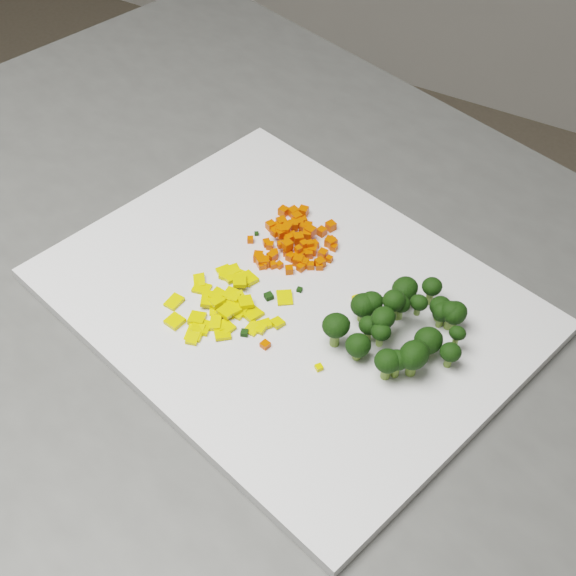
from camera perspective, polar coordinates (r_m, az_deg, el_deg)
The scene contains 152 objects.
counter_block at distance 1.12m, azimuth -1.26°, elevation -16.74°, with size 1.07×0.75×0.90m, color #494947.
cutting_board at distance 0.74m, azimuth 0.00°, elevation -0.83°, with size 0.41×0.32×0.01m, color silver.
carrot_pile at distance 0.77m, azimuth 0.26°, elevation 3.85°, with size 0.09×0.09×0.03m, color #D53602, non-canonical shape.
pepper_pile at distance 0.72m, azimuth -4.41°, elevation -0.70°, with size 0.11×0.11×0.01m, color #D7B90B, non-canonical shape.
broccoli_pile at distance 0.69m, azimuth 7.62°, elevation -1.87°, with size 0.11×0.11×0.05m, color black, non-canonical shape.
carrot_cube_0 at distance 0.77m, azimuth -0.12°, elevation 2.54°, with size 0.01×0.01×0.01m, color #D53602.
carrot_cube_1 at distance 0.80m, azimuth 0.79°, elevation 4.65°, with size 0.01×0.01×0.01m, color #D53602.
carrot_cube_2 at distance 0.77m, azimuth 0.75°, elevation 3.55°, with size 0.01×0.01×0.01m, color #D53602.
carrot_cube_3 at distance 0.76m, azimuth -2.12°, elevation 2.24°, with size 0.01×0.01×0.01m, color #D53602.
carrot_cube_4 at distance 0.77m, azimuth -0.09°, elevation 3.40°, with size 0.01×0.01×0.01m, color #D53602.
carrot_cube_5 at distance 0.76m, azimuth 0.73°, elevation 1.96°, with size 0.01×0.01×0.01m, color #D53602.
carrot_cube_6 at distance 0.79m, azimuth -1.24°, elevation 4.45°, with size 0.01×0.01×0.01m, color #D53602.
carrot_cube_7 at distance 0.75m, azimuth 1.60°, elevation 1.61°, with size 0.01×0.01×0.01m, color #D53602.
carrot_cube_8 at distance 0.76m, azimuth 0.17°, elevation 2.23°, with size 0.01×0.01×0.01m, color #D53602.
carrot_cube_9 at distance 0.78m, azimuth -0.25°, elevation 4.12°, with size 0.01×0.01×0.01m, color #D53602.
carrot_cube_10 at distance 0.80m, azimuth 1.10°, elevation 4.82°, with size 0.01×0.01×0.01m, color #D53602.
carrot_cube_11 at distance 0.79m, azimuth 1.10°, elevation 4.31°, with size 0.01×0.01×0.01m, color #D53602.
carrot_cube_12 at distance 0.76m, azimuth 0.75°, elevation 2.77°, with size 0.01×0.01×0.01m, color #D53602.
carrot_cube_13 at distance 0.79m, azimuth -1.10°, elevation 4.28°, with size 0.01×0.01×0.01m, color #D53602.
carrot_cube_14 at distance 0.77m, azimuth 1.55°, elevation 3.13°, with size 0.01×0.01×0.01m, color #D53602.
carrot_cube_15 at distance 0.77m, azimuth 0.11°, elevation 2.74°, with size 0.01×0.01×0.01m, color #D53602.
carrot_cube_16 at distance 0.76m, azimuth -1.92°, elevation 1.91°, with size 0.01×0.01×0.01m, color #D53602.
carrot_cube_17 at distance 0.75m, azimuth -1.08°, elevation 1.64°, with size 0.01×0.01×0.01m, color #D53602.
carrot_cube_18 at distance 0.80m, azimuth -0.45°, elevation 4.68°, with size 0.01×0.01×0.01m, color #D53602.
carrot_cube_19 at distance 0.78m, azimuth -0.93°, elevation 3.99°, with size 0.01×0.01×0.01m, color #D53602.
carrot_cube_20 at distance 0.77m, azimuth -1.29°, elevation 3.04°, with size 0.01×0.01×0.01m, color #D53602.
carrot_cube_21 at distance 0.79m, azimuth -0.71°, elevation 4.43°, with size 0.01×0.01×0.01m, color #D53602.
carrot_cube_22 at distance 0.76m, azimuth 1.16°, elevation 1.79°, with size 0.01×0.01×0.01m, color #D53602.
carrot_cube_23 at distance 0.78m, azimuth 0.31°, elevation 3.76°, with size 0.01×0.01×0.01m, color #D53602.
carrot_cube_24 at distance 0.77m, azimuth -0.54°, elevation 3.91°, with size 0.01×0.01×0.01m, color #D53602.
carrot_cube_25 at distance 0.76m, azimuth 2.29°, elevation 1.79°, with size 0.01×0.01×0.01m, color #D53602.
carrot_cube_26 at distance 0.76m, azimuth -1.68°, elevation 1.87°, with size 0.01×0.01×0.01m, color #D53602.
carrot_cube_27 at distance 0.76m, azimuth 1.47°, elevation 2.43°, with size 0.01×0.01×0.01m, color #D53602.
carrot_cube_28 at distance 0.80m, azimuth 0.49°, elevation 4.81°, with size 0.01×0.01×0.01m, color #D53602.
carrot_cube_29 at distance 0.80m, azimuth 0.62°, elevation 5.05°, with size 0.01×0.01×0.01m, color #D53602.
carrot_cube_30 at distance 0.76m, azimuth 2.95°, elevation 2.07°, with size 0.01×0.01×0.01m, color #D53602.
carrot_cube_31 at distance 0.77m, azimuth -0.52°, elevation 3.10°, with size 0.01×0.01×0.01m, color #D53602.
carrot_cube_32 at distance 0.76m, azimuth 0.92°, elevation 1.89°, with size 0.01×0.01×0.01m, color #D53602.
carrot_cube_33 at distance 0.78m, azimuth 0.02°, elevation 3.62°, with size 0.01×0.01×0.01m, color #D53602.
carrot_cube_34 at distance 0.77m, azimuth 0.06°, elevation 2.56°, with size 0.01×0.01×0.01m, color #D53602.
carrot_cube_35 at distance 0.76m, azimuth -0.05°, elevation 3.07°, with size 0.01×0.01×0.01m, color #D53602.
carrot_cube_36 at distance 0.78m, azimuth -2.70°, elevation 3.45°, with size 0.01×0.01×0.01m, color #D53602.
carrot_cube_37 at distance 0.77m, azimuth 0.07°, elevation 3.57°, with size 0.01×0.01×0.01m, color #D53602.
carrot_cube_38 at distance 0.78m, azimuth -1.53°, elevation 3.23°, with size 0.01×0.01×0.01m, color #D53602.
carrot_cube_39 at distance 0.78m, azimuth 1.36°, elevation 3.81°, with size 0.01×0.01×0.01m, color #D53602.
carrot_cube_40 at distance 0.76m, azimuth -1.28°, elevation 2.11°, with size 0.01×0.01×0.01m, color #D53602.
carrot_cube_41 at distance 0.78m, azimuth 0.40°, elevation 4.49°, with size 0.01×0.01×0.01m, color #D53602.
carrot_cube_42 at distance 0.78m, azimuth 3.00°, elevation 3.29°, with size 0.01×0.01×0.01m, color #D53602.
carrot_cube_43 at distance 0.78m, azimuth -0.06°, elevation 4.29°, with size 0.01×0.01×0.01m, color #D53602.
carrot_cube_44 at distance 0.75m, azimuth -0.61°, elevation 1.64°, with size 0.01×0.01×0.01m, color #D53602.
carrot_cube_45 at distance 0.76m, azimuth 0.79°, elevation 2.39°, with size 0.01×0.01×0.01m, color #D53602.
carrot_cube_46 at distance 0.75m, azimuth 0.91°, elevation 1.46°, with size 0.01×0.01×0.01m, color #D53602.
carrot_cube_47 at distance 0.81m, azimuth -0.32°, elevation 5.48°, with size 0.01×0.01×0.01m, color #D53602.
carrot_cube_48 at distance 0.78m, azimuth 3.08°, elevation 3.25°, with size 0.01×0.01×0.01m, color #D53602.
carrot_cube_49 at distance 0.77m, azimuth 1.14°, elevation 3.12°, with size 0.01×0.01×0.01m, color #D53602.
carrot_cube_50 at distance 0.76m, azimuth -1.67°, elevation 1.74°, with size 0.01×0.01×0.01m, color #D53602.
carrot_cube_51 at distance 0.78m, azimuth -0.06°, elevation 3.67°, with size 0.01×0.01×0.01m, color #D53602.
carrot_cube_52 at distance 0.77m, azimuth 1.78°, elevation 2.95°, with size 0.01×0.01×0.01m, color #D53602.
carrot_cube_53 at distance 0.81m, azimuth 1.11°, elevation 5.48°, with size 0.01×0.01×0.01m, color #D53602.
carrot_cube_54 at distance 0.77m, azimuth 3.27°, elevation 2.90°, with size 0.01×0.01×0.01m, color #D53602.
carrot_cube_55 at distance 0.77m, azimuth 1.74°, elevation 2.72°, with size 0.01×0.01×0.01m, color #D53602.
carrot_cube_56 at distance 0.79m, azimuth 3.05°, elevation 4.36°, with size 0.01×0.01×0.01m, color #D53602.
carrot_cube_57 at distance 0.75m, azimuth 2.25°, elevation 1.57°, with size 0.01×0.01×0.01m, color #D53602.
carrot_cube_58 at distance 0.79m, azimuth 1.44°, elevation 4.39°, with size 0.01×0.01×0.01m, color #D53602.
carrot_cube_59 at distance 0.78m, azimuth -0.10°, elevation 3.10°, with size 0.01×0.01×0.01m, color #D53602.
carrot_cube_60 at distance 0.77m, azimuth -0.96°, elevation 2.50°, with size 0.01×0.01×0.01m, color #D53602.
carrot_cube_61 at distance 0.75m, azimuth 0.08°, elevation 1.30°, with size 0.01×0.01×0.01m, color #D53602.
carrot_cube_62 at distance 0.79m, azimuth 3.06°, elevation 4.43°, with size 0.01×0.01×0.01m, color #D53602.
carrot_cube_63 at distance 0.75m, azimuth -1.91°, elevation 1.57°, with size 0.01×0.01×0.01m, color #D53602.
carrot_cube_64 at distance 0.76m, azimuth 2.50°, elevation 2.44°, with size 0.01×0.01×0.01m, color #D53602.
carrot_cube_65 at distance 0.79m, azimuth 2.41°, elevation 4.03°, with size 0.01×0.01×0.01m, color #D53602.
carrot_cube_66 at distance 0.77m, azimuth 1.87°, elevation 3.10°, with size 0.01×0.01×0.01m, color #D53602.
carrot_cube_67 at distance 0.76m, azimuth -1.14°, elevation 2.27°, with size 0.01×0.01×0.01m, color #D53602.
carrot_cube_68 at distance 0.78m, azimuth -0.50°, elevation 4.11°, with size 0.01×0.01×0.01m, color #D53602.
carrot_cube_69 at distance 0.81m, azimuth 0.39°, elevation 5.42°, with size 0.01×0.01×0.01m, color #D53602.
carrot_cube_70 at distance 0.78m, azimuth 1.61°, elevation 4.05°, with size 0.01×0.01×0.01m, color #D53602.
carrot_cube_71 at distance 0.79m, azimuth 0.12°, elevation 4.41°, with size 0.01×0.01×0.01m, color #D53602.
carrot_cube_72 at distance 0.77m, azimuth 1.10°, elevation 2.52°, with size 0.01×0.01×0.01m, color #D53602.
pepper_chunk_0 at distance 0.75m, azimuth -4.02°, elevation 0.70°, with size 0.01×0.01×0.00m, color #D7B90B.
pepper_chunk_1 at distance 0.71m, azimuth -1.69°, elevation -2.59°, with size 0.01×0.01×0.00m, color #D7B90B.
pepper_chunk_2 at distance 0.72m, azimuth -3.72°, elevation -1.66°, with size 0.02×0.01×0.00m, color #D7B90B.
pepper_chunk_3 at distance 0.71m, azimuth -8.05°, elevation -2.36°, with size 0.01×0.01×0.00m, color #D7B90B.
pepper_chunk_4 at distance 0.70m, azimuth -6.78°, elevation -3.54°, with size 0.01×0.01×0.00m, color #D7B90B.
pepper_chunk_5 at distance 0.71m, azimuth -4.41°, elevation -2.75°, with size 0.02×0.01×0.00m, color #D7B90B.
pepper_chunk_6 at distance 0.72m, azimuth -3.99°, elevation -1.37°, with size 0.02×0.01×0.00m, color #D7B90B.
pepper_chunk_7 at distance 0.75m, azimuth -3.87°, elevation 1.30°, with size 0.01×0.01×0.00m, color #D7B90B.
pepper_chunk_8 at distance 0.72m, azimuth -5.70°, elevation -0.78°, with size 0.02×0.01×0.00m, color #D7B90B.
pepper_chunk_9 at distance 0.75m, azimuth -6.32°, elevation 0.51°, with size 0.02×0.01×0.00m, color #D7B90B.
pepper_chunk_10 at distance 0.70m, azimuth -2.54°, elevation -2.93°, with size 0.01×0.01×0.00m, color #D7B90B.
pepper_chunk_11 at distance 0.75m, azimuth -4.52°, elevation 1.14°, with size 0.01×0.01×0.00m, color #D7B90B.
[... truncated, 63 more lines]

